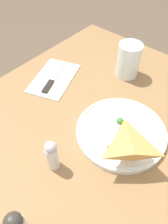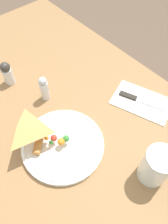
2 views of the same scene
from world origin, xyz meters
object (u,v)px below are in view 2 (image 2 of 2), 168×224
object	(u,v)px
plate_pizza	(61,144)
pepper_shaker	(7,73)
dining_table	(54,116)
salt_shaker	(43,89)
milk_glass	(156,166)
napkin_folded	(142,102)
butter_knife	(140,100)

from	to	relation	value
plate_pizza	pepper_shaker	size ratio (longest dim) A/B	2.69
dining_table	salt_shaker	distance (m)	0.15
plate_pizza	milk_glass	world-z (taller)	milk_glass
dining_table	salt_shaker	size ratio (longest dim) A/B	12.31
milk_glass	pepper_shaker	size ratio (longest dim) A/B	1.28
napkin_folded	butter_knife	distance (m)	0.01
butter_knife	pepper_shaker	distance (m)	0.50
dining_table	napkin_folded	xyz separation A→B (m)	(0.22, 0.25, 0.09)
dining_table	butter_knife	size ratio (longest dim) A/B	7.38
napkin_folded	salt_shaker	bearing A→B (deg)	-133.90
butter_knife	milk_glass	bearing A→B (deg)	-65.06
salt_shaker	pepper_shaker	bearing A→B (deg)	-160.10
dining_table	milk_glass	distance (m)	0.44
milk_glass	napkin_folded	world-z (taller)	milk_glass
napkin_folded	salt_shaker	distance (m)	0.36
milk_glass	napkin_folded	distance (m)	0.28
butter_knife	plate_pizza	bearing A→B (deg)	-120.33
plate_pizza	butter_knife	world-z (taller)	plate_pizza
napkin_folded	pepper_shaker	distance (m)	0.51
milk_glass	salt_shaker	distance (m)	0.45
pepper_shaker	milk_glass	bearing A→B (deg)	11.88
milk_glass	butter_knife	bearing A→B (deg)	137.66
milk_glass	napkin_folded	xyz separation A→B (m)	(-0.19, 0.19, -0.06)
plate_pizza	milk_glass	distance (m)	0.29
dining_table	pepper_shaker	xyz separation A→B (m)	(-0.18, -0.06, 0.14)
butter_knife	salt_shaker	distance (m)	0.35
plate_pizza	butter_knife	bearing A→B (deg)	82.39
milk_glass	napkin_folded	bearing A→B (deg)	136.06
plate_pizza	napkin_folded	xyz separation A→B (m)	(0.05, 0.33, -0.01)
plate_pizza	milk_glass	bearing A→B (deg)	30.11
salt_shaker	pepper_shaker	xyz separation A→B (m)	(-0.16, -0.06, -0.00)
butter_knife	pepper_shaker	bearing A→B (deg)	-164.60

